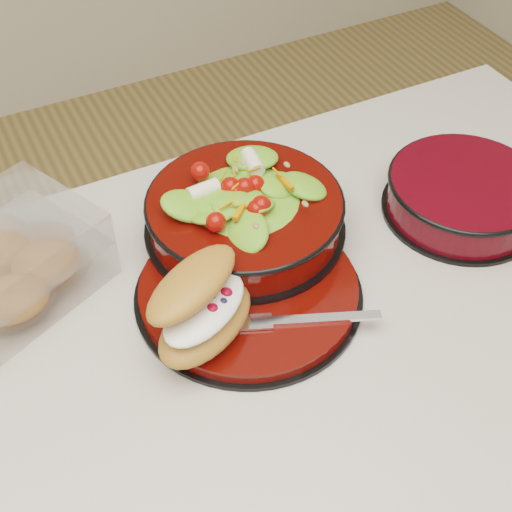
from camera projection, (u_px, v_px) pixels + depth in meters
name	position (u px, v px, depth m)	size (l,w,h in m)	color
room	(263.00, 14.00, 0.49)	(4.02, 4.02, 2.62)	olive
dinner_plate	(249.00, 290.00, 0.83)	(0.27, 0.27, 0.02)	black
salad_bowl	(245.00, 207.00, 0.87)	(0.25, 0.25, 0.10)	black
croissant	(202.00, 306.00, 0.75)	(0.15, 0.15, 0.08)	#C5793C
fork	(304.00, 319.00, 0.79)	(0.15, 0.08, 0.00)	silver
pastry_box	(2.00, 268.00, 0.81)	(0.26, 0.23, 0.09)	white
extra_bowl	(464.00, 194.00, 0.93)	(0.21, 0.21, 0.05)	black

